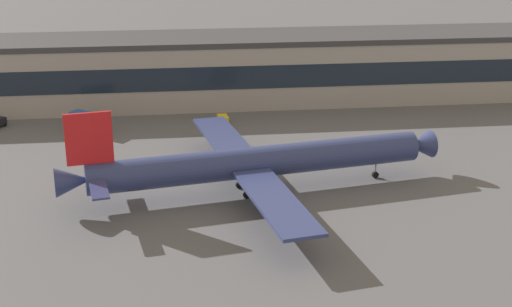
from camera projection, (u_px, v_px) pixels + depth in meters
ground_plane at (270, 189)px, 114.90m from camera, size 600.00×600.00×0.00m
terminal_building at (238, 68)px, 162.69m from camera, size 149.76×19.00×15.22m
airliner at (253, 162)px, 112.10m from camera, size 61.50×53.36×15.25m
catering_truck at (88, 122)px, 141.57m from camera, size 7.32×6.40×4.15m
baggage_tug at (223, 119)px, 147.58m from camera, size 2.36×3.75×1.85m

